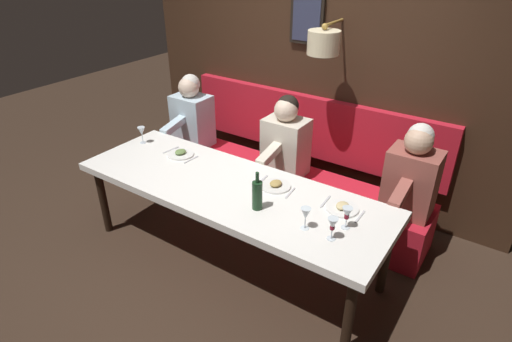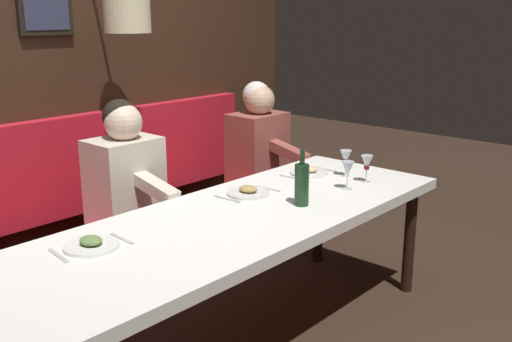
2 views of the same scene
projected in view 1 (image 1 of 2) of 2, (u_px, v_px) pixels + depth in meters
ground_plane at (232, 257)px, 3.72m from camera, size 12.00×12.00×0.00m
dining_table at (229, 192)px, 3.39m from camera, size 0.90×2.65×0.74m
banquette_bench at (284, 192)px, 4.25m from camera, size 0.52×2.85×0.45m
back_wall_panel at (318, 68)px, 4.11m from camera, size 0.59×4.05×2.90m
diner_nearest at (412, 174)px, 3.37m from camera, size 0.60×0.40×0.79m
diner_near at (285, 139)px, 3.96m from camera, size 0.60×0.40×0.79m
diner_middle at (192, 113)px, 4.54m from camera, size 0.60×0.40×0.79m
place_setting_0 at (276, 185)px, 3.33m from camera, size 0.24×0.32×0.05m
place_setting_1 at (181, 154)px, 3.82m from camera, size 0.24×0.32×0.05m
place_setting_2 at (342, 208)px, 3.05m from camera, size 0.24×0.31×0.05m
wine_glass_0 at (347, 214)px, 2.81m from camera, size 0.07×0.07×0.16m
wine_glass_1 at (333, 225)px, 2.70m from camera, size 0.07×0.07×0.16m
wine_glass_2 at (142, 132)px, 4.01m from camera, size 0.07×0.07×0.16m
wine_glass_3 at (306, 214)px, 2.80m from camera, size 0.07×0.07×0.16m
wine_bottle at (257, 195)px, 3.02m from camera, size 0.08×0.08×0.30m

